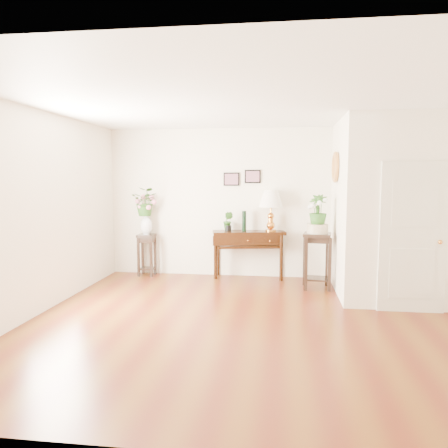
% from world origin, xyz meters
% --- Properties ---
extents(floor, '(6.00, 5.50, 0.02)m').
position_xyz_m(floor, '(0.00, 0.00, 0.00)').
color(floor, '#5F310F').
rests_on(floor, ground).
extents(ceiling, '(6.00, 5.50, 0.02)m').
position_xyz_m(ceiling, '(0.00, 0.00, 2.80)').
color(ceiling, white).
rests_on(ceiling, ground).
extents(wall_back, '(6.00, 0.02, 2.80)m').
position_xyz_m(wall_back, '(0.00, 2.75, 1.40)').
color(wall_back, white).
rests_on(wall_back, ground).
extents(wall_front, '(6.00, 0.02, 2.80)m').
position_xyz_m(wall_front, '(0.00, -2.75, 1.40)').
color(wall_front, white).
rests_on(wall_front, ground).
extents(wall_left, '(0.02, 5.50, 2.80)m').
position_xyz_m(wall_left, '(-3.00, 0.00, 1.40)').
color(wall_left, white).
rests_on(wall_left, ground).
extents(partition, '(1.80, 1.95, 2.80)m').
position_xyz_m(partition, '(2.10, 1.77, 1.40)').
color(partition, white).
rests_on(partition, floor).
extents(door, '(0.90, 0.05, 2.10)m').
position_xyz_m(door, '(2.10, 0.78, 1.05)').
color(door, beige).
rests_on(door, floor).
extents(art_print_left, '(0.30, 0.02, 0.25)m').
position_xyz_m(art_print_left, '(-0.65, 2.73, 1.85)').
color(art_print_left, black).
rests_on(art_print_left, wall_back).
extents(art_print_right, '(0.30, 0.02, 0.25)m').
position_xyz_m(art_print_right, '(-0.25, 2.73, 1.90)').
color(art_print_right, black).
rests_on(art_print_right, wall_back).
extents(wall_ornament, '(0.07, 0.51, 0.51)m').
position_xyz_m(wall_ornament, '(1.16, 1.90, 2.05)').
color(wall_ornament, '#CB7D44').
rests_on(wall_ornament, partition).
extents(console_table, '(1.39, 0.70, 0.89)m').
position_xyz_m(console_table, '(-0.30, 2.57, 0.44)').
color(console_table, black).
rests_on(console_table, floor).
extents(table_lamp, '(0.58, 0.58, 0.77)m').
position_xyz_m(table_lamp, '(0.10, 2.57, 1.24)').
color(table_lamp, '#BB7325').
rests_on(table_lamp, console_table).
extents(green_vase, '(0.10, 0.10, 0.38)m').
position_xyz_m(green_vase, '(-0.39, 2.57, 1.06)').
color(green_vase, black).
rests_on(green_vase, console_table).
extents(potted_plant, '(0.22, 0.20, 0.34)m').
position_xyz_m(potted_plant, '(-0.69, 2.57, 1.06)').
color(potted_plant, '#28591B').
rests_on(potted_plant, console_table).
extents(plant_stand_a, '(0.32, 0.32, 0.80)m').
position_xyz_m(plant_stand_a, '(-2.26, 2.53, 0.40)').
color(plant_stand_a, black).
rests_on(plant_stand_a, floor).
extents(porcelain_vase, '(0.30, 0.30, 0.40)m').
position_xyz_m(porcelain_vase, '(-2.26, 2.53, 1.02)').
color(porcelain_vase, white).
rests_on(porcelain_vase, plant_stand_a).
extents(lily_arrangement, '(0.53, 0.48, 0.54)m').
position_xyz_m(lily_arrangement, '(-2.26, 2.53, 1.47)').
color(lily_arrangement, '#28591B').
rests_on(lily_arrangement, porcelain_vase).
extents(plant_stand_b, '(0.50, 0.50, 0.94)m').
position_xyz_m(plant_stand_b, '(0.90, 1.95, 0.47)').
color(plant_stand_b, black).
rests_on(plant_stand_b, floor).
extents(ceramic_bowl, '(0.39, 0.39, 0.16)m').
position_xyz_m(ceramic_bowl, '(0.90, 1.95, 1.02)').
color(ceramic_bowl, '#B8B197').
rests_on(ceramic_bowl, plant_stand_b).
extents(narcissus, '(0.36, 0.36, 0.53)m').
position_xyz_m(narcissus, '(0.90, 1.95, 1.33)').
color(narcissus, '#28591B').
rests_on(narcissus, ceramic_bowl).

